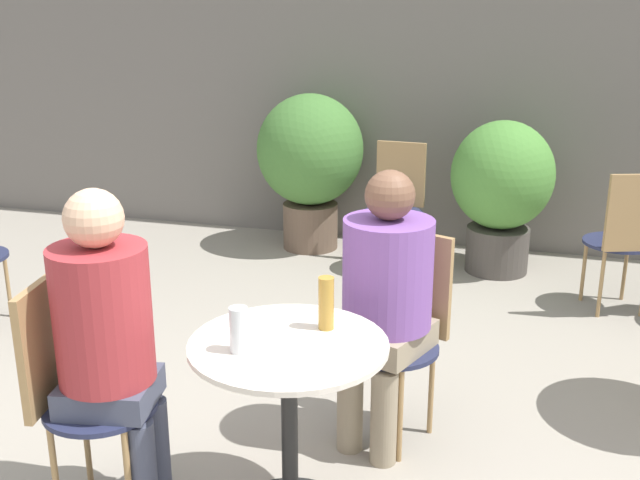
# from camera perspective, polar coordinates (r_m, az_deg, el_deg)

# --- Properties ---
(storefront_wall) EXTENTS (10.00, 0.06, 3.00)m
(storefront_wall) POSITION_cam_1_polar(r_m,az_deg,el_deg) (5.89, 7.13, 14.07)
(storefront_wall) COLOR slate
(storefront_wall) RESTS_ON ground_plane
(cafe_table_near) EXTENTS (0.70, 0.70, 0.72)m
(cafe_table_near) POSITION_cam_1_polar(r_m,az_deg,el_deg) (2.71, -2.37, -11.97)
(cafe_table_near) COLOR black
(cafe_table_near) RESTS_ON ground_plane
(bistro_chair_0) EXTENTS (0.45, 0.46, 0.91)m
(bistro_chair_0) POSITION_cam_1_polar(r_m,az_deg,el_deg) (3.29, 6.32, -5.90)
(bistro_chair_0) COLOR #232847
(bistro_chair_0) RESTS_ON ground_plane
(bistro_chair_1) EXTENTS (0.44, 0.42, 0.91)m
(bistro_chair_1) POSITION_cam_1_polar(r_m,az_deg,el_deg) (2.91, -18.36, -10.02)
(bistro_chair_1) COLOR #232847
(bistro_chair_1) RESTS_ON ground_plane
(bistro_chair_2) EXTENTS (0.42, 0.42, 0.91)m
(bistro_chair_2) POSITION_cam_1_polar(r_m,az_deg,el_deg) (5.38, 5.90, 3.40)
(bistro_chair_2) COLOR #232847
(bistro_chair_2) RESTS_ON ground_plane
(bistro_chair_4) EXTENTS (0.44, 0.46, 0.91)m
(bistro_chair_4) POSITION_cam_1_polar(r_m,az_deg,el_deg) (4.86, 22.34, 0.62)
(bistro_chair_4) COLOR #232847
(bistro_chair_4) RESTS_ON ground_plane
(seated_person_0) EXTENTS (0.42, 0.44, 1.22)m
(seated_person_0) POSITION_cam_1_polar(r_m,az_deg,el_deg) (3.10, 5.00, -3.87)
(seated_person_0) COLOR gray
(seated_person_0) RESTS_ON ground_plane
(seated_person_1) EXTENTS (0.38, 0.34, 1.25)m
(seated_person_1) POSITION_cam_1_polar(r_m,az_deg,el_deg) (2.77, -15.86, -6.66)
(seated_person_1) COLOR #42475B
(seated_person_1) RESTS_ON ground_plane
(beer_glass_0) EXTENTS (0.06, 0.06, 0.20)m
(beer_glass_0) POSITION_cam_1_polar(r_m,az_deg,el_deg) (2.67, 0.47, -4.84)
(beer_glass_0) COLOR #B28433
(beer_glass_0) RESTS_ON cafe_table_near
(beer_glass_1) EXTENTS (0.06, 0.06, 0.16)m
(beer_glass_1) POSITION_cam_1_polar(r_m,az_deg,el_deg) (2.52, -6.21, -6.82)
(beer_glass_1) COLOR silver
(beer_glass_1) RESTS_ON cafe_table_near
(potted_plant_0) EXTENTS (0.82, 0.82, 1.21)m
(potted_plant_0) POSITION_cam_1_polar(r_m,az_deg,el_deg) (5.76, -0.76, 6.29)
(potted_plant_0) COLOR brown
(potted_plant_0) RESTS_ON ground_plane
(potted_plant_1) EXTENTS (0.71, 0.71, 1.09)m
(potted_plant_1) POSITION_cam_1_polar(r_m,az_deg,el_deg) (5.39, 13.67, 4.03)
(potted_plant_1) COLOR #47423D
(potted_plant_1) RESTS_ON ground_plane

